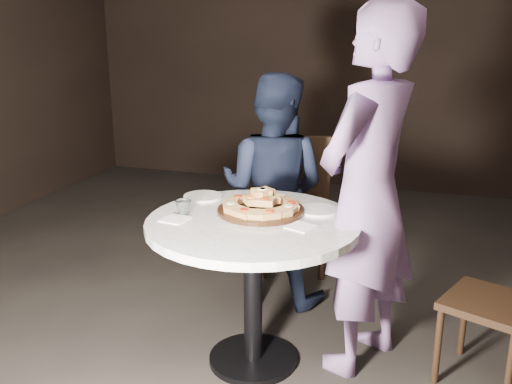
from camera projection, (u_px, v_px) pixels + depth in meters
floor at (252, 348)px, 3.19m from camera, size 7.00×7.00×0.00m
table at (253, 248)px, 2.88m from camera, size 1.34×1.34×0.81m
serving_board at (261, 210)px, 2.95m from camera, size 0.52×0.52×0.02m
focaccia_pile at (262, 203)px, 2.94m from camera, size 0.41×0.41×0.11m
plate_left at (203, 196)px, 3.20m from camera, size 0.25×0.25×0.01m
plate_right at (318, 210)px, 2.97m from camera, size 0.29×0.29×0.01m
water_glass at (183, 207)px, 2.91m from camera, size 0.08×0.08×0.08m
napkin_near at (175, 219)px, 2.84m from camera, size 0.14×0.14×0.01m
napkin_far at (301, 227)px, 2.73m from camera, size 0.16×0.16×0.01m
chair_far at (293, 194)px, 3.99m from camera, size 0.61×0.62×1.03m
chair_right at (511, 297)px, 2.71m from camera, size 0.54×0.53×0.86m
diner_navy at (273, 190)px, 3.60m from camera, size 0.75×0.60×1.47m
diner_teal at (368, 194)px, 2.83m from camera, size 0.68×0.80×1.86m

